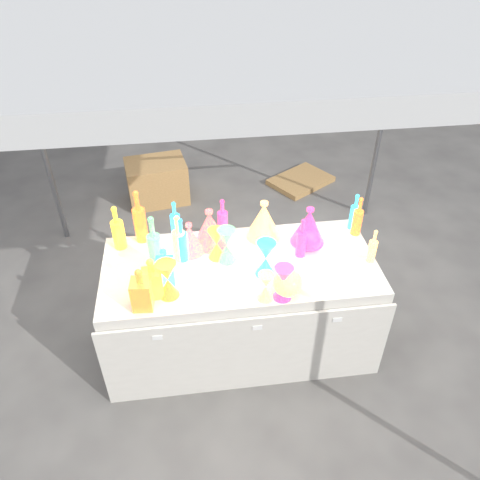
{
  "coord_description": "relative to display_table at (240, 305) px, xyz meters",
  "views": [
    {
      "loc": [
        -0.3,
        -2.31,
        2.75
      ],
      "look_at": [
        0.0,
        0.0,
        0.95
      ],
      "focal_mm": 35.0,
      "sensor_mm": 36.0,
      "label": 1
    }
  ],
  "objects": [
    {
      "name": "ground",
      "position": [
        -0.0,
        0.01,
        -0.37
      ],
      "size": [
        80.0,
        80.0,
        0.0
      ],
      "primitive_type": "plane",
      "color": "slate",
      "rests_on": "ground"
    },
    {
      "name": "display_table",
      "position": [
        0.0,
        0.0,
        0.0
      ],
      "size": [
        1.84,
        0.83,
        0.75
      ],
      "color": "silver",
      "rests_on": "ground"
    },
    {
      "name": "cardboard_box_closed",
      "position": [
        -0.62,
        2.07,
        -0.15
      ],
      "size": [
        0.67,
        0.53,
        0.44
      ],
      "primitive_type": "cube",
      "rotation": [
        0.0,
        0.0,
        0.16
      ],
      "color": "tan",
      "rests_on": "ground"
    },
    {
      "name": "cardboard_box_flat",
      "position": [
        0.99,
        2.2,
        -0.35
      ],
      "size": [
        0.81,
        0.75,
        0.06
      ],
      "primitive_type": "cube",
      "rotation": [
        0.0,
        0.0,
        0.57
      ],
      "color": "tan",
      "rests_on": "ground"
    },
    {
      "name": "bottle_0",
      "position": [
        -0.79,
        0.3,
        0.54
      ],
      "size": [
        0.1,
        0.1,
        0.33
      ],
      "primitive_type": null,
      "rotation": [
        0.0,
        0.0,
        -0.22
      ],
      "color": "#F83A17",
      "rests_on": "display_table"
    },
    {
      "name": "bottle_1",
      "position": [
        -0.4,
        0.36,
        0.52
      ],
      "size": [
        0.08,
        0.08,
        0.29
      ],
      "primitive_type": null,
      "rotation": [
        0.0,
        0.0,
        -0.17
      ],
      "color": "#1DA01D",
      "rests_on": "display_table"
    },
    {
      "name": "bottle_2",
      "position": [
        -0.64,
        0.36,
        0.57
      ],
      "size": [
        0.11,
        0.11,
        0.4
      ],
      "primitive_type": null,
      "rotation": [
        0.0,
        0.0,
        -0.37
      ],
      "color": "orange",
      "rests_on": "display_table"
    },
    {
      "name": "bottle_3",
      "position": [
        -0.08,
        0.36,
        0.52
      ],
      "size": [
        0.08,
        0.08,
        0.29
      ],
      "primitive_type": null,
      "rotation": [
        0.0,
        0.0,
        -0.04
      ],
      "color": "#1A4999",
      "rests_on": "display_table"
    },
    {
      "name": "bottle_4",
      "position": [
        -0.39,
        0.12,
        0.55
      ],
      "size": [
        0.09,
        0.09,
        0.34
      ],
      "primitive_type": null,
      "rotation": [
        0.0,
        0.0,
        -0.13
      ],
      "color": "#168E74",
      "rests_on": "display_table"
    },
    {
      "name": "bottle_5",
      "position": [
        -0.54,
        0.04,
        0.58
      ],
      "size": [
        0.12,
        0.12,
        0.4
      ],
      "primitive_type": null,
      "rotation": [
        0.0,
        0.0,
        -0.42
      ],
      "color": "#A42082",
      "rests_on": "display_table"
    },
    {
      "name": "bottle_7",
      "position": [
        -0.37,
        0.11,
        0.54
      ],
      "size": [
        0.09,
        0.09,
        0.33
      ],
      "primitive_type": null,
      "rotation": [
        0.0,
        0.0,
        -0.11
      ],
      "color": "#1DA01D",
      "rests_on": "display_table"
    },
    {
      "name": "decanter_0",
      "position": [
        -0.55,
        -0.2,
        0.51
      ],
      "size": [
        0.12,
        0.12,
        0.27
      ],
      "primitive_type": null,
      "rotation": [
        0.0,
        0.0,
        0.1
      ],
      "color": "#F83A17",
      "rests_on": "display_table"
    },
    {
      "name": "decanter_1",
      "position": [
        -0.61,
        -0.29,
        0.52
      ],
      "size": [
        0.13,
        0.13,
        0.28
      ],
      "primitive_type": null,
      "rotation": [
        0.0,
        0.0,
        -0.08
      ],
      "color": "orange",
      "rests_on": "display_table"
    },
    {
      "name": "decanter_2",
      "position": [
        -0.48,
        -0.11,
        0.51
      ],
      "size": [
        0.12,
        0.12,
        0.27
      ],
      "primitive_type": null,
      "rotation": [
        0.0,
        0.0,
        -0.05
      ],
      "color": "#1DA01D",
      "rests_on": "display_table"
    },
    {
      "name": "hourglass_0",
      "position": [
        -0.46,
        -0.22,
        0.5
      ],
      "size": [
        0.16,
        0.16,
        0.25
      ],
      "primitive_type": null,
      "rotation": [
        0.0,
        0.0,
        -0.34
      ],
      "color": "orange",
      "rests_on": "display_table"
    },
    {
      "name": "hourglass_1",
      "position": [
        0.21,
        -0.33,
        0.49
      ],
      "size": [
        0.12,
        0.12,
        0.23
      ],
      "primitive_type": null,
      "rotation": [
        0.0,
        0.0,
        -0.0
      ],
      "color": "#1A4999",
      "rests_on": "display_table"
    },
    {
      "name": "hourglass_2",
      "position": [
        0.11,
        -0.33,
        0.47
      ],
      "size": [
        0.1,
        0.1,
        0.19
      ],
      "primitive_type": null,
      "rotation": [
        0.0,
        0.0,
        0.03
      ],
      "color": "#168E74",
      "rests_on": "display_table"
    },
    {
      "name": "hourglass_3",
      "position": [
        -0.08,
        0.06,
        0.5
      ],
      "size": [
        0.15,
        0.15,
        0.25
      ],
      "primitive_type": null,
      "rotation": [
        0.0,
        0.0,
        -0.25
      ],
      "color": "#A42082",
      "rests_on": "display_table"
    },
    {
      "name": "hourglass_4",
      "position": [
        -0.14,
        0.1,
        0.49
      ],
      "size": [
        0.15,
        0.15,
        0.22
      ],
      "primitive_type": null,
      "rotation": [
        0.0,
        0.0,
        0.42
      ],
      "color": "#F83A17",
      "rests_on": "display_table"
    },
    {
      "name": "hourglass_5",
      "position": [
        0.15,
        -0.1,
        0.5
      ],
      "size": [
        0.13,
        0.13,
        0.25
      ],
      "primitive_type": null,
      "rotation": [
        0.0,
        0.0,
        -0.04
      ],
      "color": "#1DA01D",
      "rests_on": "display_table"
    },
    {
      "name": "globe_1",
      "position": [
        0.25,
        -0.3,
        0.45
      ],
      "size": [
        0.22,
        0.22,
        0.15
      ],
      "primitive_type": null,
      "rotation": [
        0.0,
        0.0,
        0.24
      ],
      "color": "#168E74",
      "rests_on": "display_table"
    },
    {
      "name": "globe_3",
      "position": [
        0.49,
        0.11,
        0.44
      ],
      "size": [
        0.2,
        0.2,
        0.12
      ],
      "primitive_type": null,
      "rotation": [
        0.0,
        0.0,
        -0.35
      ],
      "color": "#1A4999",
      "rests_on": "display_table"
    },
    {
      "name": "lampshade_0",
      "position": [
        -0.31,
        0.18,
        0.49
      ],
      "size": [
        0.23,
        0.23,
        0.23
      ],
      "primitive_type": null,
      "rotation": [
        0.0,
        0.0,
        -0.19
      ],
      "color": "gold",
      "rests_on": "display_table"
    },
    {
      "name": "lampshade_1",
      "position": [
        -0.17,
        0.26,
        0.51
      ],
      "size": [
        0.3,
        0.3,
        0.27
      ],
      "primitive_type": null,
      "rotation": [
        0.0,
        0.0,
        -0.33
      ],
      "color": "gold",
      "rests_on": "display_table"
    },
    {
      "name": "lampshade_2",
      "position": [
        0.5,
        0.19,
        0.51
      ],
      "size": [
        0.26,
        0.26,
        0.28
      ],
      "primitive_type": null,
      "rotation": [
        0.0,
        0.0,
        -0.11
      ],
      "color": "#1A4999",
      "rests_on": "display_table"
    },
    {
      "name": "lampshade_3",
      "position": [
        0.2,
        0.29,
        0.52
      ],
      "size": [
        0.31,
        0.31,
        0.29
      ],
      "primitive_type": null,
      "rotation": [
        0.0,
        0.0,
        -0.35
      ],
      "color": "#168E74",
      "rests_on": "display_table"
    },
    {
      "name": "bottle_8",
      "position": [
        0.86,
        0.31,
        0.52
      ],
      "size": [
        0.08,
        0.08,
        0.28
      ],
      "primitive_type": null,
      "rotation": [
        0.0,
        0.0,
        0.3
      ],
      "color": "#1DA01D",
      "rests_on": "display_table"
    },
    {
      "name": "bottle_9",
      "position": [
        0.86,
        0.24,
        0.53
      ],
      "size": [
        0.08,
        0.08,
        0.3
      ],
      "primitive_type": null,
      "rotation": [
        0.0,
        0.0,
        0.23
      ],
      "color": "orange",
      "rests_on": "display_table"
    },
    {
      "name": "bottle_10",
      "position": [
        0.41,
        0.05,
        0.52
      ],
      "size": [
        0.07,
        0.07,
        0.29
      ],
      "primitive_type": null,
      "rotation": [
        0.0,
        0.0,
        -0.15
      ],
      "color": "#1A4999",
      "rests_on": "display_table"
    },
    {
      "name": "bottle_11",
      "position": [
        0.86,
        -0.07,
        0.5
      ],
      "size": [
        0.07,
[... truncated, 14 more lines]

